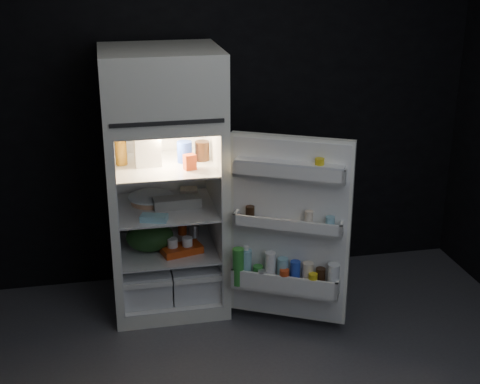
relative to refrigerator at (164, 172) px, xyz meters
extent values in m
cube|color=black|center=(0.30, 0.38, 0.39)|extent=(4.00, 0.00, 2.70)
cube|color=white|center=(0.00, -0.02, -0.91)|extent=(0.76, 0.70, 0.10)
cube|color=white|center=(-0.35, -0.02, -0.26)|extent=(0.05, 0.70, 1.20)
cube|color=white|center=(0.36, -0.02, -0.26)|extent=(0.05, 0.70, 1.20)
cube|color=white|center=(0.00, 0.30, -0.26)|extent=(0.66, 0.05, 1.20)
cube|color=white|center=(0.00, -0.02, 0.37)|extent=(0.76, 0.70, 0.06)
cube|color=white|center=(0.00, -0.02, 0.61)|extent=(0.76, 0.70, 0.42)
cube|color=black|center=(0.00, -0.38, 0.43)|extent=(0.68, 0.01, 0.02)
cube|color=white|center=(-0.33, -0.05, -0.26)|extent=(0.01, 0.65, 1.20)
cube|color=white|center=(0.33, -0.05, -0.26)|extent=(0.01, 0.65, 1.20)
cube|color=white|center=(0.00, -0.05, 0.34)|extent=(0.66, 0.65, 0.01)
cube|color=white|center=(0.00, -0.05, -0.85)|extent=(0.66, 0.65, 0.01)
cube|color=white|center=(0.00, -0.05, 0.06)|extent=(0.65, 0.63, 0.01)
cube|color=white|center=(0.00, -0.05, -0.24)|extent=(0.65, 0.63, 0.01)
cube|color=white|center=(0.00, -0.05, -0.54)|extent=(0.65, 0.63, 0.01)
cube|color=white|center=(-0.16, -0.03, -0.74)|extent=(0.32, 0.59, 0.22)
cube|color=white|center=(0.17, -0.03, -0.74)|extent=(0.32, 0.59, 0.22)
cube|color=white|center=(-0.16, -0.35, -0.65)|extent=(0.32, 0.02, 0.03)
cube|color=white|center=(0.17, -0.35, -0.65)|extent=(0.32, 0.02, 0.03)
cube|color=#FFE5B2|center=(0.00, -0.10, 0.32)|extent=(0.14, 0.14, 0.02)
cube|color=white|center=(0.73, -0.52, -0.26)|extent=(0.70, 0.39, 1.22)
cube|color=white|center=(0.72, -0.55, -0.26)|extent=(0.64, 0.34, 1.18)
cube|color=white|center=(0.70, -0.59, 0.11)|extent=(0.64, 0.39, 0.02)
cube|color=white|center=(0.68, -0.62, 0.15)|extent=(0.61, 0.33, 0.10)
cube|color=white|center=(0.99, -0.74, 0.15)|extent=(0.06, 0.09, 0.10)
cube|color=white|center=(0.40, -0.43, 0.15)|extent=(0.06, 0.09, 0.10)
cube|color=white|center=(0.69, -0.59, -0.22)|extent=(0.65, 0.40, 0.02)
cube|color=white|center=(0.68, -0.63, -0.19)|extent=(0.61, 0.33, 0.09)
cube|color=white|center=(0.99, -0.74, -0.19)|extent=(0.06, 0.10, 0.09)
cube|color=white|center=(0.40, -0.44, -0.19)|extent=(0.06, 0.10, 0.09)
cube|color=white|center=(0.68, -0.61, -0.63)|extent=(0.67, 0.44, 0.02)
cube|color=white|center=(0.66, -0.66, -0.57)|extent=(0.61, 0.33, 0.13)
cube|color=white|center=(0.98, -0.76, -0.57)|extent=(0.08, 0.13, 0.13)
cube|color=white|center=(0.39, -0.46, -0.57)|extent=(0.08, 0.13, 0.13)
cube|color=white|center=(0.70, -0.59, 0.21)|extent=(0.63, 0.38, 0.02)
cylinder|color=yellow|center=(0.86, -0.67, 0.19)|extent=(0.08, 0.08, 0.13)
cylinder|color=silver|center=(0.73, -0.60, 0.16)|extent=(0.08, 0.08, 0.08)
cylinder|color=yellow|center=(0.54, -0.50, 0.17)|extent=(0.08, 0.08, 0.09)
cylinder|color=#86BFCF|center=(0.92, -0.71, -0.16)|extent=(0.08, 0.08, 0.10)
cylinder|color=beige|center=(0.81, -0.65, -0.15)|extent=(0.07, 0.07, 0.13)
cylinder|color=black|center=(0.48, -0.48, -0.15)|extent=(0.08, 0.08, 0.12)
cylinder|color=silver|center=(0.95, -0.75, -0.51)|extent=(0.10, 0.10, 0.20)
cylinder|color=black|center=(0.88, -0.71, -0.53)|extent=(0.08, 0.08, 0.16)
cylinder|color=beige|center=(0.81, -0.67, -0.52)|extent=(0.09, 0.09, 0.19)
cylinder|color=#2241B8|center=(0.74, -0.64, -0.52)|extent=(0.09, 0.09, 0.19)
cylinder|color=#86BFCF|center=(0.67, -0.60, -0.52)|extent=(0.09, 0.09, 0.20)
cylinder|color=white|center=(0.60, -0.56, -0.50)|extent=(0.09, 0.09, 0.23)
cylinder|color=#338C33|center=(0.53, -0.52, -0.55)|extent=(0.09, 0.09, 0.13)
cylinder|color=#86BFCF|center=(0.45, -0.49, -0.50)|extent=(0.10, 0.10, 0.23)
cylinder|color=yellow|center=(0.83, -0.73, -0.54)|extent=(0.08, 0.08, 0.14)
cylinder|color=#C73E17|center=(0.67, -0.64, -0.54)|extent=(0.08, 0.08, 0.14)
cylinder|color=silver|center=(0.54, -0.58, -0.56)|extent=(0.08, 0.08, 0.12)
cylinder|color=#338C33|center=(0.40, -0.51, -0.49)|extent=(0.10, 0.10, 0.25)
cylinder|color=white|center=(0.45, -0.49, -0.37)|extent=(0.05, 0.05, 0.02)
cube|color=white|center=(-0.11, -0.02, 0.19)|extent=(0.17, 0.17, 0.24)
cylinder|color=#2241B8|center=(0.14, -0.02, 0.14)|extent=(0.12, 0.12, 0.14)
cylinder|color=black|center=(0.26, 0.00, 0.14)|extent=(0.13, 0.13, 0.13)
cylinder|color=#BF7D1E|center=(-0.27, 0.01, 0.18)|extent=(0.08, 0.08, 0.22)
cube|color=#C73E17|center=(0.15, -0.18, 0.12)|extent=(0.09, 0.07, 0.10)
cube|color=gray|center=(0.07, -0.07, -0.19)|extent=(0.32, 0.14, 0.07)
cylinder|color=tan|center=(-0.09, 0.05, -0.21)|extent=(0.30, 0.30, 0.04)
cube|color=#86BFCF|center=(-0.10, -0.27, -0.21)|extent=(0.19, 0.13, 0.04)
cube|color=beige|center=(0.18, 0.15, -0.20)|extent=(0.13, 0.11, 0.05)
ellipsoid|color=#193815|center=(-0.12, -0.06, -0.43)|extent=(0.40, 0.37, 0.20)
cube|color=#BE3C10|center=(0.08, -0.15, -0.50)|extent=(0.29, 0.21, 0.05)
cylinder|color=#BE3C10|center=(0.12, 0.16, -0.48)|extent=(0.07, 0.07, 0.09)
cylinder|color=silver|center=(0.20, 0.11, -0.48)|extent=(0.09, 0.09, 0.09)
camera|label=1|loc=(-0.36, -4.23, 1.44)|focal=50.00mm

